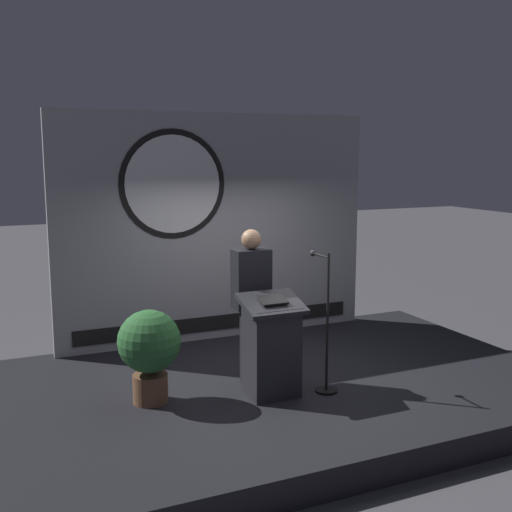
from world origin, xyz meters
TOP-DOWN VIEW (x-y plane):
  - ground_plane at (0.00, 0.00)m, footprint 40.00×40.00m
  - stage_platform at (0.00, 0.00)m, footprint 6.40×4.00m
  - banner_display at (-0.03, 1.85)m, footprint 4.41×0.12m
  - podium at (-0.25, -0.39)m, footprint 0.64×0.49m
  - speaker_person at (-0.27, 0.09)m, footprint 0.40×0.26m
  - microphone_stand at (0.33, -0.49)m, footprint 0.24×0.49m
  - potted_plant at (-1.47, -0.04)m, footprint 0.64×0.64m

SIDE VIEW (x-z plane):
  - ground_plane at x=0.00m, z-range 0.00..0.00m
  - stage_platform at x=0.00m, z-range 0.00..0.30m
  - podium at x=-0.25m, z-range 0.28..1.37m
  - microphone_stand at x=0.33m, z-range 0.07..1.58m
  - potted_plant at x=-1.47m, z-range 0.40..1.37m
  - speaker_person at x=-0.27m, z-range 0.32..2.04m
  - banner_display at x=-0.03m, z-range 0.31..3.38m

